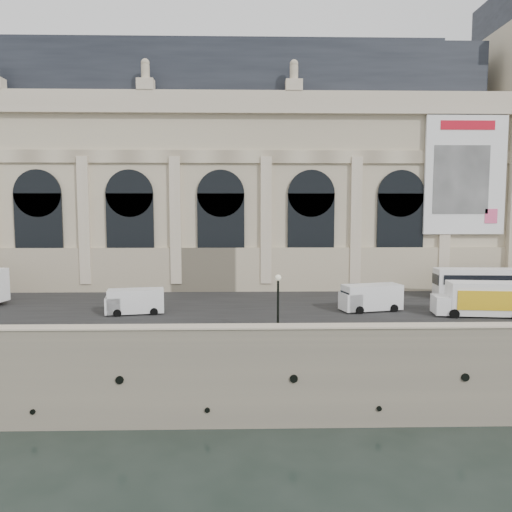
{
  "coord_description": "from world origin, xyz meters",
  "views": [
    {
      "loc": [
        -1.4,
        -33.5,
        15.33
      ],
      "look_at": [
        -0.11,
        22.0,
        10.04
      ],
      "focal_mm": 35.0,
      "sensor_mm": 36.0,
      "label": 1
    }
  ],
  "objects": [
    {
      "name": "ground",
      "position": [
        0.0,
        0.0,
        0.0
      ],
      "size": [
        260.0,
        260.0,
        0.0
      ],
      "primitive_type": "plane",
      "color": "black",
      "rests_on": "ground"
    },
    {
      "name": "museum",
      "position": [
        -5.98,
        30.86,
        19.72
      ],
      "size": [
        69.0,
        18.7,
        29.1
      ],
      "color": "beige",
      "rests_on": "quay"
    },
    {
      "name": "bus_right",
      "position": [
        23.75,
        16.96,
        7.77
      ],
      "size": [
        10.82,
        3.0,
        3.15
      ],
      "color": "white",
      "rests_on": "quay"
    },
    {
      "name": "lamp_right",
      "position": [
        1.04,
        2.32,
        8.27
      ],
      "size": [
        0.46,
        0.46,
        4.56
      ],
      "color": "black",
      "rests_on": "quay"
    },
    {
      "name": "parapet",
      "position": [
        0.0,
        0.6,
        6.62
      ],
      "size": [
        160.0,
        1.4,
        1.21
      ],
      "color": "gray",
      "rests_on": "quay"
    },
    {
      "name": "street",
      "position": [
        0.0,
        14.0,
        6.03
      ],
      "size": [
        160.0,
        24.0,
        0.06
      ],
      "primitive_type": "cube",
      "color": "#2D2D2D",
      "rests_on": "quay"
    },
    {
      "name": "van_b",
      "position": [
        -11.33,
        10.2,
        7.14
      ],
      "size": [
        5.28,
        2.75,
        2.24
      ],
      "color": "white",
      "rests_on": "quay"
    },
    {
      "name": "box_truck",
      "position": [
        19.02,
        8.63,
        7.51
      ],
      "size": [
        7.69,
        3.36,
        3.01
      ],
      "color": "white",
      "rests_on": "quay"
    },
    {
      "name": "quay",
      "position": [
        0.0,
        35.0,
        3.0
      ],
      "size": [
        160.0,
        70.0,
        6.0
      ],
      "primitive_type": "cube",
      "color": "gray",
      "rests_on": "ground"
    },
    {
      "name": "van_c",
      "position": [
        9.85,
        10.98,
        7.25
      ],
      "size": [
        5.82,
        3.25,
        2.45
      ],
      "color": "white",
      "rests_on": "quay"
    }
  ]
}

